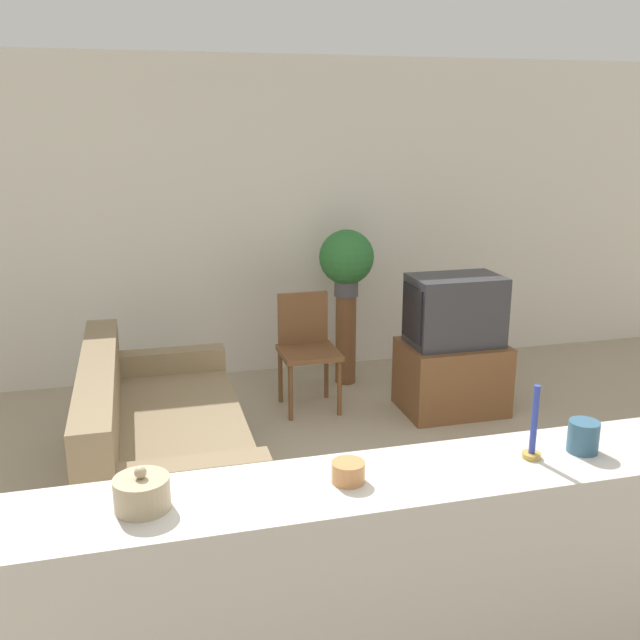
{
  "coord_description": "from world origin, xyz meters",
  "views": [
    {
      "loc": [
        -0.8,
        -2.62,
        2.18
      ],
      "look_at": [
        0.4,
        1.95,
        0.85
      ],
      "focal_mm": 40.0,
      "sensor_mm": 36.0,
      "label": 1
    }
  ],
  "objects": [
    {
      "name": "ground_plane",
      "position": [
        0.0,
        0.0,
        0.0
      ],
      "size": [
        14.0,
        14.0,
        0.0
      ],
      "primitive_type": "plane",
      "color": "tan"
    },
    {
      "name": "wall_back",
      "position": [
        0.0,
        3.43,
        1.35
      ],
      "size": [
        9.0,
        0.06,
        2.7
      ],
      "color": "silver",
      "rests_on": "ground_plane"
    },
    {
      "name": "couch",
      "position": [
        -0.74,
        1.38,
        0.3
      ],
      "size": [
        0.92,
        1.92,
        0.85
      ],
      "color": "#847051",
      "rests_on": "ground_plane"
    },
    {
      "name": "tv_stand",
      "position": [
        1.49,
        2.13,
        0.27
      ],
      "size": [
        0.76,
        0.57,
        0.54
      ],
      "color": "brown",
      "rests_on": "ground_plane"
    },
    {
      "name": "television",
      "position": [
        1.49,
        2.13,
        0.8
      ],
      "size": [
        0.69,
        0.43,
        0.52
      ],
      "color": "#333338",
      "rests_on": "tv_stand"
    },
    {
      "name": "wooden_chair",
      "position": [
        0.44,
        2.5,
        0.5
      ],
      "size": [
        0.44,
        0.44,
        0.89
      ],
      "color": "brown",
      "rests_on": "ground_plane"
    },
    {
      "name": "plant_stand",
      "position": [
        0.88,
        2.92,
        0.38
      ],
      "size": [
        0.17,
        0.17,
        0.76
      ],
      "color": "brown",
      "rests_on": "ground_plane"
    },
    {
      "name": "potted_plant",
      "position": [
        0.88,
        2.92,
        1.08
      ],
      "size": [
        0.45,
        0.45,
        0.55
      ],
      "color": "#4C4C51",
      "rests_on": "plant_stand"
    },
    {
      "name": "foreground_counter",
      "position": [
        0.0,
        -0.47,
        0.48
      ],
      "size": [
        2.81,
        0.44,
        0.96
      ],
      "color": "beige",
      "rests_on": "ground_plane"
    },
    {
      "name": "decorative_bowl",
      "position": [
        -0.83,
        -0.47,
        1.02
      ],
      "size": [
        0.18,
        0.18,
        0.15
      ],
      "color": "tan",
      "rests_on": "foreground_counter"
    },
    {
      "name": "candle_jar",
      "position": [
        -0.14,
        -0.47,
        1.0
      ],
      "size": [
        0.12,
        0.12,
        0.07
      ],
      "color": "#C6844C",
      "rests_on": "foreground_counter"
    },
    {
      "name": "candlestick",
      "position": [
        0.58,
        -0.47,
        1.06
      ],
      "size": [
        0.07,
        0.07,
        0.29
      ],
      "color": "#B7933D",
      "rests_on": "foreground_counter"
    },
    {
      "name": "coffee_tin",
      "position": [
        0.8,
        -0.47,
        1.02
      ],
      "size": [
        0.12,
        0.12,
        0.12
      ],
      "color": "#335B75",
      "rests_on": "foreground_counter"
    }
  ]
}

